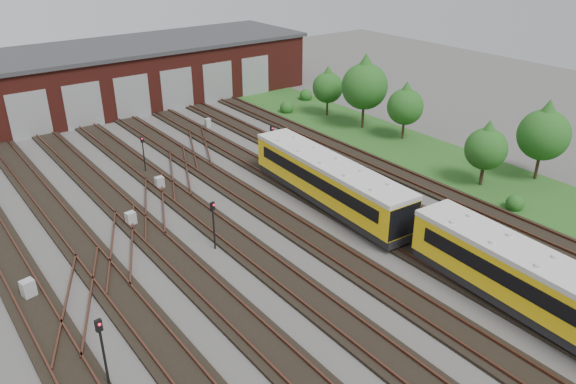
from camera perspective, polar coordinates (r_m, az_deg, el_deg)
ground at (r=32.21m, az=3.88°, el=-8.64°), size 120.00×120.00×0.00m
track_network at (r=32.42m, az=2.98°, el=-8.12°), size 30.40×70.00×0.33m
maintenance_shed at (r=64.25m, az=-20.21°, el=10.60°), size 51.00×12.50×6.35m
grass_verge at (r=50.68m, az=12.99°, el=4.00°), size 8.00×55.00×0.05m
metro_train at (r=30.62m, az=24.30°, el=-8.88°), size 3.49×46.98×3.07m
signal_mast_0 at (r=25.31m, az=-18.35°, el=-14.55°), size 0.29×0.28×3.58m
signal_mast_1 at (r=34.04m, az=-7.59°, el=-2.76°), size 0.30×0.29×3.20m
signal_mast_2 at (r=45.86m, az=-14.50°, el=4.16°), size 0.26×0.25×3.10m
signal_mast_3 at (r=46.19m, az=-1.64°, el=5.32°), size 0.28×0.26×3.30m
relay_cabinet_0 at (r=33.20m, az=-24.86°, el=-8.97°), size 0.77×0.68×1.11m
relay_cabinet_1 at (r=43.20m, az=-12.91°, el=0.87°), size 0.62×0.53×1.02m
relay_cabinet_2 at (r=38.42m, az=-15.67°, el=-2.69°), size 0.67×0.58×1.02m
relay_cabinet_3 at (r=56.16m, az=-8.16°, el=6.96°), size 0.54×0.46×0.87m
relay_cabinet_4 at (r=50.68m, az=-2.01°, el=5.18°), size 0.59×0.51×0.92m
tree_0 at (r=58.52m, az=4.08°, el=10.90°), size 3.16×3.16×5.24m
tree_1 at (r=52.52m, az=11.86°, el=8.89°), size 3.30×3.30×5.47m
tree_2 at (r=54.65m, az=7.82°, el=11.13°), size 4.41×4.41×7.31m
tree_3 at (r=44.28m, az=19.54°, el=4.60°), size 3.14×3.14×5.21m
tree_4 at (r=46.74m, az=24.64°, el=5.84°), size 3.89×3.89×6.45m
bush_0 at (r=42.20m, az=22.07°, el=-0.88°), size 1.25×1.25×1.25m
bush_1 at (r=60.10m, az=-0.12°, el=8.75°), size 1.45×1.45×1.45m
bush_2 at (r=64.72m, az=1.84°, el=9.97°), size 1.46×1.46×1.46m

